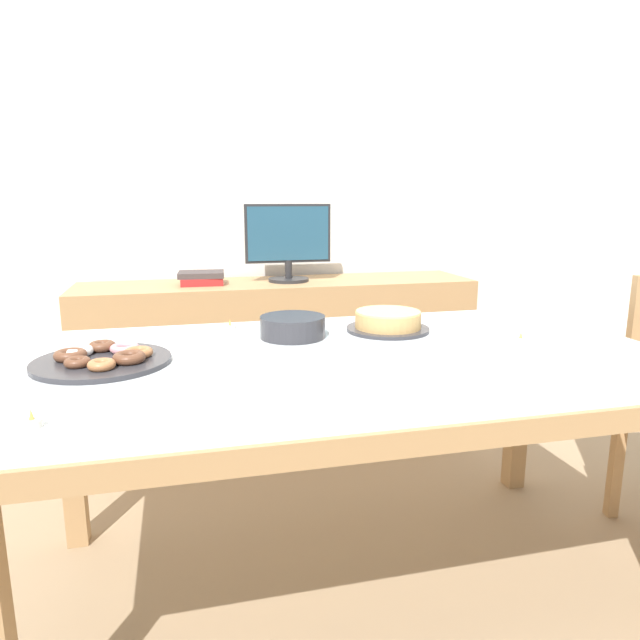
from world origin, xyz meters
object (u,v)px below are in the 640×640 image
object	(u,v)px
computer_monitor	(288,243)
tealight_left_edge	(32,422)
cake_chocolate_round	(388,322)
plate_stack	(293,327)
tealight_near_cakes	(230,327)
tealight_right_edge	(521,340)
tealight_centre	(395,315)
pastry_platter	(102,359)
book_stack	(201,278)

from	to	relation	value
computer_monitor	tealight_left_edge	bearing A→B (deg)	-117.07
computer_monitor	cake_chocolate_round	xyz separation A→B (m)	(0.15, -0.99, -0.19)
plate_stack	tealight_near_cakes	world-z (taller)	plate_stack
tealight_right_edge	tealight_centre	size ratio (longest dim) A/B	1.00
plate_stack	tealight_right_edge	world-z (taller)	plate_stack
pastry_platter	tealight_left_edge	distance (m)	0.44
cake_chocolate_round	tealight_centre	bearing A→B (deg)	62.55
computer_monitor	cake_chocolate_round	size ratio (longest dim) A/B	1.51
cake_chocolate_round	tealight_near_cakes	size ratio (longest dim) A/B	7.01
book_stack	tealight_right_edge	xyz separation A→B (m)	(0.92, -1.25, -0.06)
pastry_platter	tealight_left_edge	size ratio (longest dim) A/B	9.16
tealight_near_cakes	book_stack	bearing A→B (deg)	93.88
cake_chocolate_round	tealight_near_cakes	world-z (taller)	cake_chocolate_round
book_stack	tealight_near_cakes	world-z (taller)	book_stack
book_stack	tealight_left_edge	distance (m)	1.66
book_stack	plate_stack	xyz separation A→B (m)	(0.25, -1.01, -0.03)
cake_chocolate_round	tealight_right_edge	distance (m)	0.43
cake_chocolate_round	tealight_right_edge	xyz separation A→B (m)	(0.34, -0.26, -0.02)
book_stack	pastry_platter	xyz separation A→B (m)	(-0.32, -1.18, -0.05)
computer_monitor	tealight_right_edge	world-z (taller)	computer_monitor
pastry_platter	tealight_near_cakes	world-z (taller)	pastry_platter
computer_monitor	tealight_right_edge	xyz separation A→B (m)	(0.49, -1.25, -0.22)
plate_stack	tealight_left_edge	world-z (taller)	plate_stack
book_stack	computer_monitor	bearing A→B (deg)	-0.19
tealight_left_edge	tealight_centre	xyz separation A→B (m)	(1.07, 0.81, 0.00)
tealight_right_edge	tealight_left_edge	xyz separation A→B (m)	(-1.31, -0.36, 0.00)
book_stack	plate_stack	world-z (taller)	book_stack
tealight_left_edge	tealight_right_edge	bearing A→B (deg)	15.26
tealight_right_edge	tealight_centre	world-z (taller)	same
cake_chocolate_round	tealight_left_edge	size ratio (longest dim) A/B	7.01
book_stack	pastry_platter	size ratio (longest dim) A/B	0.61
tealight_right_edge	tealight_centre	bearing A→B (deg)	118.16
cake_chocolate_round	pastry_platter	size ratio (longest dim) A/B	0.77
computer_monitor	cake_chocolate_round	distance (m)	1.02
plate_stack	tealight_left_edge	size ratio (longest dim) A/B	5.25
tealight_near_cakes	tealight_centre	xyz separation A→B (m)	(0.62, 0.05, 0.00)
tealight_near_cakes	tealight_left_edge	bearing A→B (deg)	-120.88
pastry_platter	tealight_near_cakes	bearing A→B (deg)	41.31
book_stack	tealight_centre	bearing A→B (deg)	-49.78
plate_stack	tealight_centre	world-z (taller)	plate_stack
book_stack	tealight_right_edge	world-z (taller)	book_stack
book_stack	tealight_centre	size ratio (longest dim) A/B	5.63
computer_monitor	book_stack	size ratio (longest dim) A/B	1.88
pastry_platter	tealight_right_edge	bearing A→B (deg)	-3.41
pastry_platter	tealight_right_edge	size ratio (longest dim) A/B	9.16
pastry_platter	tealight_near_cakes	size ratio (longest dim) A/B	9.16
plate_stack	tealight_right_edge	bearing A→B (deg)	-19.94
computer_monitor	plate_stack	bearing A→B (deg)	-100.13
tealight_near_cakes	tealight_left_edge	distance (m)	0.89
computer_monitor	tealight_right_edge	size ratio (longest dim) A/B	10.60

